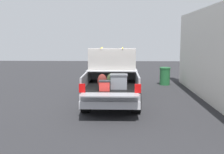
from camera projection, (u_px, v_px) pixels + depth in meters
The scene contains 4 objects.
ground_plane at pixel (112, 101), 11.31m from camera, with size 40.00×40.00×0.00m, color #262628.
pickup_truck at pixel (113, 77), 11.55m from camera, with size 6.05×2.06×2.23m.
building_facade at pixel (212, 55), 10.91m from camera, with size 10.38×0.36×3.87m, color silver.
trash_can at pixel (165, 76), 15.21m from camera, with size 0.60×0.60×0.98m.
Camera 1 is at (-11.05, -0.34, 2.60)m, focal length 43.66 mm.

